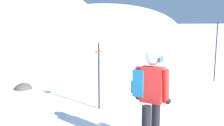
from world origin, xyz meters
TOP-DOWN VIEW (x-y plane):
  - ridge_peak_far at (12.88, 45.74)m, footprint 29.64×26.67m
  - snowboarder_main at (-0.59, 0.57)m, footprint 1.42×1.35m
  - piste_marker_near at (3.94, 4.27)m, footprint 0.20×0.20m
  - piste_marker_far at (-0.82, 2.80)m, footprint 0.20×0.20m
  - rock_dark at (-2.61, 5.34)m, footprint 0.55×0.47m

SIDE VIEW (x-z plane):
  - ridge_peak_far at x=12.88m, z-range -5.44..5.44m
  - rock_dark at x=-2.61m, z-range -0.19..0.19m
  - snowboarder_main at x=-0.59m, z-range 0.06..1.78m
  - piste_marker_far at x=-0.82m, z-range 0.13..1.81m
  - piste_marker_near at x=3.94m, z-range 0.14..2.30m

